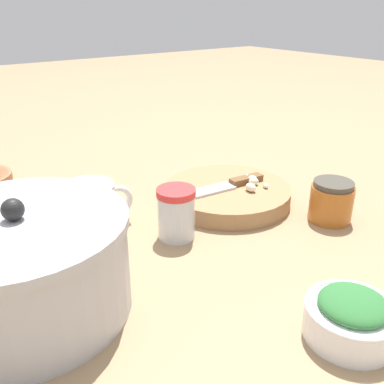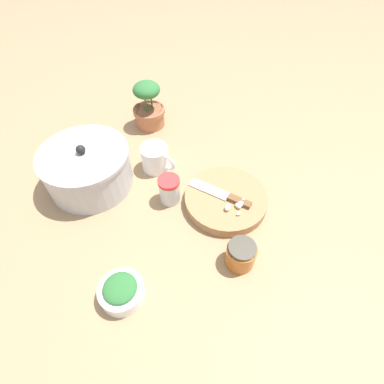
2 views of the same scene
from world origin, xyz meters
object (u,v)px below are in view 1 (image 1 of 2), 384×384
(spice_jar, at_px, (176,213))
(stock_pot, at_px, (23,266))
(chef_knife, at_px, (225,186))
(garlic_cloves, at_px, (253,182))
(coffee_mug, at_px, (92,208))
(cutting_board, at_px, (227,194))
(honey_jar, at_px, (331,201))
(herb_bowl, at_px, (351,317))

(spice_jar, height_order, stock_pot, stock_pot)
(chef_knife, xyz_separation_m, garlic_cloves, (-0.03, -0.05, 0.00))
(coffee_mug, bearing_deg, cutting_board, -100.75)
(stock_pot, bearing_deg, coffee_mug, -46.77)
(honey_jar, bearing_deg, stock_pot, 81.91)
(spice_jar, distance_m, coffee_mug, 0.15)
(coffee_mug, relative_size, honey_jar, 1.59)
(coffee_mug, bearing_deg, honey_jar, -121.13)
(chef_knife, bearing_deg, cutting_board, -71.26)
(coffee_mug, bearing_deg, herb_bowl, -162.39)
(garlic_cloves, height_order, honey_jar, honey_jar)
(chef_knife, distance_m, spice_jar, 0.17)
(honey_jar, xyz_separation_m, stock_pot, (0.08, 0.54, 0.03))
(garlic_cloves, distance_m, stock_pot, 0.48)
(garlic_cloves, relative_size, coffee_mug, 0.59)
(garlic_cloves, distance_m, spice_jar, 0.21)
(herb_bowl, bearing_deg, honey_jar, -48.71)
(chef_knife, height_order, herb_bowl, herb_bowl)
(chef_knife, distance_m, stock_pot, 0.44)
(spice_jar, bearing_deg, cutting_board, -71.16)
(chef_knife, xyz_separation_m, coffee_mug, (0.05, 0.27, 0.01))
(cutting_board, height_order, stock_pot, stock_pot)
(cutting_board, distance_m, stock_pot, 0.45)
(chef_knife, height_order, coffee_mug, coffee_mug)
(cutting_board, distance_m, chef_knife, 0.02)
(garlic_cloves, bearing_deg, honey_jar, -157.36)
(chef_knife, relative_size, garlic_cloves, 2.78)
(coffee_mug, height_order, honey_jar, coffee_mug)
(honey_jar, bearing_deg, spice_jar, 66.23)
(chef_knife, distance_m, garlic_cloves, 0.06)
(chef_knife, relative_size, herb_bowl, 1.82)
(cutting_board, xyz_separation_m, coffee_mug, (0.05, 0.27, 0.03))
(chef_knife, relative_size, spice_jar, 2.26)
(chef_knife, relative_size, stock_pot, 0.74)
(chef_knife, xyz_separation_m, herb_bowl, (-0.38, 0.13, -0.01))
(herb_bowl, relative_size, spice_jar, 1.25)
(stock_pot, bearing_deg, herb_bowl, -133.64)
(chef_knife, bearing_deg, honey_jar, -141.56)
(chef_knife, distance_m, herb_bowl, 0.40)
(cutting_board, bearing_deg, herb_bowl, 160.67)
(spice_jar, xyz_separation_m, stock_pot, (-0.04, 0.27, 0.02))
(herb_bowl, xyz_separation_m, honey_jar, (0.21, -0.24, 0.01))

